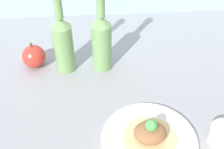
{
  "coord_description": "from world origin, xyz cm",
  "views": [
    {
      "loc": [
        -2.64,
        -49.79,
        53.95
      ],
      "look_at": [
        1.22,
        1.69,
        9.27
      ],
      "focal_mm": 42.0,
      "sensor_mm": 36.0,
      "label": 1
    }
  ],
  "objects_px": {
    "plate": "(149,140)",
    "cider_bottle_left": "(63,42)",
    "plated_food": "(150,133)",
    "cider_bottle_right": "(102,41)",
    "apple": "(34,56)"
  },
  "relations": [
    {
      "from": "plate",
      "to": "cider_bottle_left",
      "type": "height_order",
      "value": "cider_bottle_left"
    },
    {
      "from": "plate",
      "to": "plated_food",
      "type": "height_order",
      "value": "plated_food"
    },
    {
      "from": "plate",
      "to": "cider_bottle_right",
      "type": "relative_size",
      "value": 0.87
    },
    {
      "from": "cider_bottle_right",
      "to": "apple",
      "type": "distance_m",
      "value": 0.23
    },
    {
      "from": "plated_food",
      "to": "cider_bottle_right",
      "type": "bearing_deg",
      "value": 108.18
    },
    {
      "from": "plate",
      "to": "cider_bottle_right",
      "type": "bearing_deg",
      "value": 108.18
    },
    {
      "from": "plated_food",
      "to": "cider_bottle_right",
      "type": "xyz_separation_m",
      "value": [
        -0.1,
        0.3,
        0.07
      ]
    },
    {
      "from": "plate",
      "to": "apple",
      "type": "distance_m",
      "value": 0.45
    },
    {
      "from": "cider_bottle_right",
      "to": "apple",
      "type": "height_order",
      "value": "cider_bottle_right"
    },
    {
      "from": "plated_food",
      "to": "cider_bottle_right",
      "type": "height_order",
      "value": "cider_bottle_right"
    },
    {
      "from": "plate",
      "to": "apple",
      "type": "xyz_separation_m",
      "value": [
        -0.32,
        0.32,
        0.03
      ]
    },
    {
      "from": "cider_bottle_right",
      "to": "cider_bottle_left",
      "type": "bearing_deg",
      "value": 180.0
    },
    {
      "from": "plate",
      "to": "cider_bottle_right",
      "type": "height_order",
      "value": "cider_bottle_right"
    },
    {
      "from": "plate",
      "to": "cider_bottle_left",
      "type": "distance_m",
      "value": 0.38
    },
    {
      "from": "plated_food",
      "to": "cider_bottle_left",
      "type": "relative_size",
      "value": 0.48
    }
  ]
}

